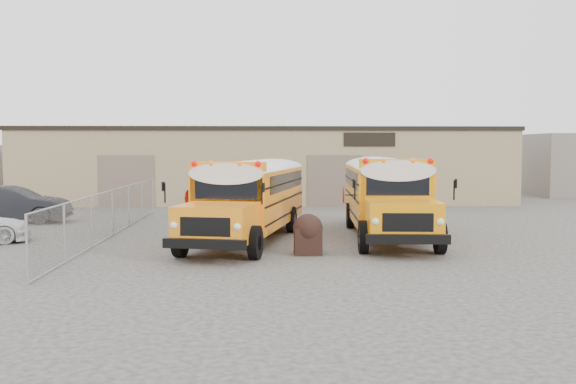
{
  "coord_description": "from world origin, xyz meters",
  "views": [
    {
      "loc": [
        -0.05,
        -22.06,
        3.45
      ],
      "look_at": [
        0.9,
        4.42,
        1.6
      ],
      "focal_mm": 40.0,
      "sensor_mm": 36.0,
      "label": 1
    }
  ],
  "objects_px": {
    "car_dark": "(12,205)",
    "school_bus_left": "(281,184)",
    "school_bus_right": "(370,181)",
    "tarp_bundle": "(308,234)"
  },
  "relations": [
    {
      "from": "car_dark",
      "to": "school_bus_left",
      "type": "bearing_deg",
      "value": -91.3
    },
    {
      "from": "tarp_bundle",
      "to": "school_bus_left",
      "type": "bearing_deg",
      "value": 93.65
    },
    {
      "from": "school_bus_right",
      "to": "car_dark",
      "type": "bearing_deg",
      "value": -174.01
    },
    {
      "from": "school_bus_left",
      "to": "tarp_bundle",
      "type": "height_order",
      "value": "school_bus_left"
    },
    {
      "from": "school_bus_right",
      "to": "tarp_bundle",
      "type": "distance_m",
      "value": 11.49
    },
    {
      "from": "school_bus_right",
      "to": "tarp_bundle",
      "type": "height_order",
      "value": "school_bus_right"
    },
    {
      "from": "school_bus_left",
      "to": "school_bus_right",
      "type": "xyz_separation_m",
      "value": [
        4.39,
        1.17,
        0.04
      ]
    },
    {
      "from": "school_bus_right",
      "to": "tarp_bundle",
      "type": "relative_size",
      "value": 8.14
    },
    {
      "from": "school_bus_left",
      "to": "tarp_bundle",
      "type": "xyz_separation_m",
      "value": [
        0.61,
        -9.62,
        -1.07
      ]
    },
    {
      "from": "car_dark",
      "to": "school_bus_right",
      "type": "bearing_deg",
      "value": -88.01
    }
  ]
}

